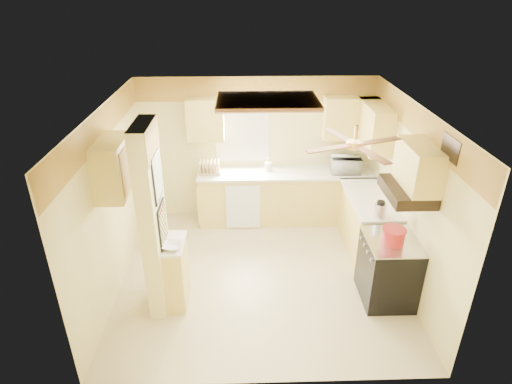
{
  "coord_description": "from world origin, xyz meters",
  "views": [
    {
      "loc": [
        -0.23,
        -5.1,
        3.92
      ],
      "look_at": [
        -0.06,
        0.35,
        1.18
      ],
      "focal_mm": 30.0,
      "sensor_mm": 36.0,
      "label": 1
    }
  ],
  "objects_px": {
    "stove": "(388,269)",
    "dutch_oven": "(394,236)",
    "bowl": "(172,246)",
    "microwave": "(346,165)",
    "kettle": "(380,210)"
  },
  "relations": [
    {
      "from": "bowl",
      "to": "kettle",
      "type": "xyz_separation_m",
      "value": [
        2.77,
        0.68,
        0.09
      ]
    },
    {
      "from": "bowl",
      "to": "stove",
      "type": "bearing_deg",
      "value": 2.65
    },
    {
      "from": "dutch_oven",
      "to": "stove",
      "type": "bearing_deg",
      "value": 66.35
    },
    {
      "from": "bowl",
      "to": "dutch_oven",
      "type": "distance_m",
      "value": 2.77
    },
    {
      "from": "stove",
      "to": "kettle",
      "type": "distance_m",
      "value": 0.81
    },
    {
      "from": "bowl",
      "to": "kettle",
      "type": "distance_m",
      "value": 2.85
    },
    {
      "from": "microwave",
      "to": "stove",
      "type": "bearing_deg",
      "value": 98.55
    },
    {
      "from": "stove",
      "to": "microwave",
      "type": "relative_size",
      "value": 1.85
    },
    {
      "from": "stove",
      "to": "dutch_oven",
      "type": "bearing_deg",
      "value": -113.65
    },
    {
      "from": "stove",
      "to": "dutch_oven",
      "type": "distance_m",
      "value": 0.56
    },
    {
      "from": "stove",
      "to": "microwave",
      "type": "height_order",
      "value": "microwave"
    },
    {
      "from": "bowl",
      "to": "kettle",
      "type": "height_order",
      "value": "kettle"
    },
    {
      "from": "dutch_oven",
      "to": "microwave",
      "type": "bearing_deg",
      "value": 93.52
    },
    {
      "from": "microwave",
      "to": "kettle",
      "type": "xyz_separation_m",
      "value": [
        0.13,
        -1.57,
        -0.02
      ]
    },
    {
      "from": "microwave",
      "to": "dutch_oven",
      "type": "bearing_deg",
      "value": 97.86
    }
  ]
}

